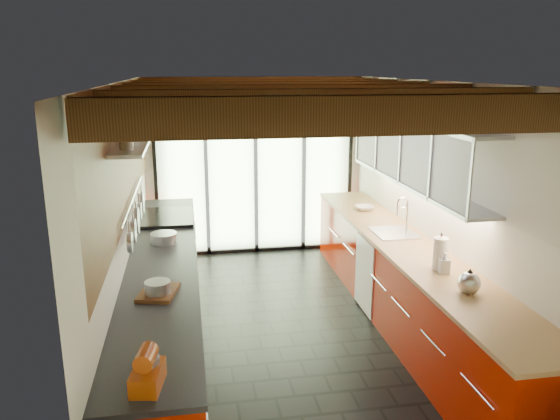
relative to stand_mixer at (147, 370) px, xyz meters
The scene contains 18 objects.
ground 2.77m from the stand_mixer, 60.47° to the left, with size 5.50×5.50×0.00m, color black.
room_shell 2.65m from the stand_mixer, 60.47° to the left, with size 5.50×5.50×5.50m.
ceiling_beams 3.25m from the stand_mixer, 64.15° to the left, with size 3.14×5.06×4.90m.
glass_door 5.14m from the stand_mixer, 75.57° to the left, with size 2.95×0.10×2.90m.
left_counter 2.31m from the stand_mixer, 90.13° to the left, with size 0.68×5.00×0.92m.
range_stove 3.73m from the stand_mixer, 90.08° to the left, with size 0.66×0.90×0.97m.
right_counter 3.44m from the stand_mixer, 41.41° to the left, with size 0.68×5.00×0.92m.
sink_assembly 3.68m from the stand_mixer, 45.94° to the left, with size 0.45×0.52×0.43m.
upper_cabinets_right 3.80m from the stand_mixer, 43.28° to the left, with size 0.34×3.00×3.00m.
left_wall_fixtures 2.57m from the stand_mixer, 94.66° to the left, with size 0.28×2.60×0.96m.
stand_mixer is the anchor object (origin of this frame).
pot_large 1.30m from the stand_mixer, 90.00° to the left, with size 0.21×0.21×0.13m, color silver.
pot_small 2.73m from the stand_mixer, 90.00° to the left, with size 0.28×0.28×0.11m, color silver.
cutting_board 1.36m from the stand_mixer, 90.00° to the left, with size 0.28×0.39×0.03m, color brown.
kettle 2.71m from the stand_mixer, 20.59° to the left, with size 0.24×0.26×0.22m.
paper_towel 2.95m from the stand_mixer, 30.51° to the left, with size 0.15×0.15×0.36m.
soap_bottle 2.90m from the stand_mixer, 28.93° to the left, with size 0.09×0.09×0.20m, color silver.
bowl 4.48m from the stand_mixer, 55.42° to the left, with size 0.23×0.23×0.06m, color silver.
Camera 1 is at (-0.99, -5.17, 2.74)m, focal length 35.00 mm.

